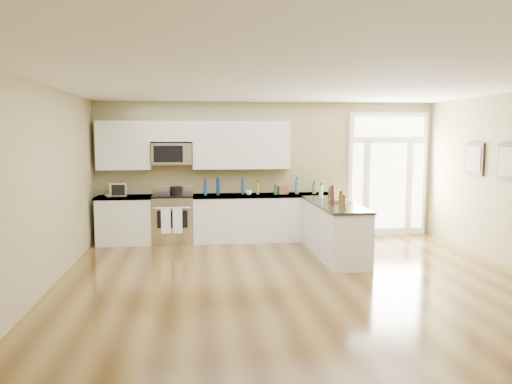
{
  "coord_description": "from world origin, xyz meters",
  "views": [
    {
      "loc": [
        -1.45,
        -6.19,
        2.09
      ],
      "look_at": [
        -0.49,
        2.0,
        1.18
      ],
      "focal_mm": 35.0,
      "sensor_mm": 36.0,
      "label": 1
    }
  ],
  "objects_px": {
    "peninsula_cabinet": "(334,231)",
    "stockpot": "(176,190)",
    "toaster_oven": "(119,189)",
    "kitchen_range": "(173,219)"
  },
  "relations": [
    {
      "from": "kitchen_range",
      "to": "toaster_oven",
      "type": "distance_m",
      "value": 1.19
    },
    {
      "from": "peninsula_cabinet",
      "to": "kitchen_range",
      "type": "relative_size",
      "value": 2.15
    },
    {
      "from": "stockpot",
      "to": "peninsula_cabinet",
      "type": "bearing_deg",
      "value": -27.36
    },
    {
      "from": "stockpot",
      "to": "toaster_oven",
      "type": "xyz_separation_m",
      "value": [
        -1.09,
        -0.02,
        0.03
      ]
    },
    {
      "from": "peninsula_cabinet",
      "to": "toaster_oven",
      "type": "height_order",
      "value": "toaster_oven"
    },
    {
      "from": "kitchen_range",
      "to": "toaster_oven",
      "type": "xyz_separation_m",
      "value": [
        -1.02,
        -0.02,
        0.6
      ]
    },
    {
      "from": "kitchen_range",
      "to": "toaster_oven",
      "type": "bearing_deg",
      "value": -178.68
    },
    {
      "from": "peninsula_cabinet",
      "to": "stockpot",
      "type": "distance_m",
      "value": 3.21
    },
    {
      "from": "kitchen_range",
      "to": "toaster_oven",
      "type": "relative_size",
      "value": 3.37
    },
    {
      "from": "kitchen_range",
      "to": "peninsula_cabinet",
      "type": "bearing_deg",
      "value": -26.8
    }
  ]
}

